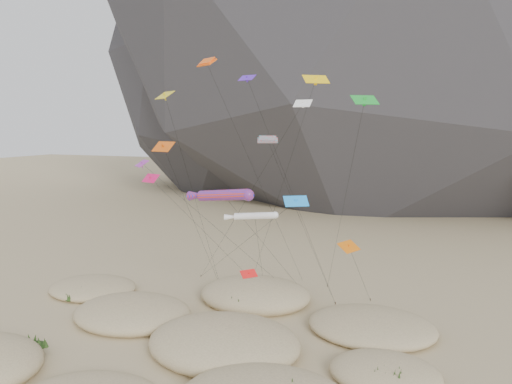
# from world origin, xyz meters

# --- Properties ---
(ground) EXTENTS (500.00, 500.00, 0.00)m
(ground) POSITION_xyz_m (0.00, 0.00, 0.00)
(ground) COLOR #CCB789
(ground) RESTS_ON ground
(dunes) EXTENTS (47.46, 37.26, 3.71)m
(dunes) POSITION_xyz_m (-1.11, 4.04, 0.69)
(dunes) COLOR #CCB789
(dunes) RESTS_ON ground
(dune_grass) EXTENTS (40.45, 27.48, 1.51)m
(dune_grass) POSITION_xyz_m (-1.30, 3.67, 0.86)
(dune_grass) COLOR black
(dune_grass) RESTS_ON ground
(kite_stakes) EXTENTS (23.49, 6.09, 0.30)m
(kite_stakes) POSITION_xyz_m (1.26, 22.39, 0.15)
(kite_stakes) COLOR #3F2D1E
(kite_stakes) RESTS_ON ground
(rainbow_tube_kite) EXTENTS (10.89, 12.13, 14.55)m
(rainbow_tube_kite) POSITION_xyz_m (-1.33, 10.52, 13.60)
(rainbow_tube_kite) COLOR red
(rainbow_tube_kite) RESTS_ON ground
(white_tube_kite) EXTENTS (5.98, 9.85, 11.82)m
(white_tube_kite) POSITION_xyz_m (1.36, 12.54, 11.22)
(white_tube_kite) COLOR white
(white_tube_kite) RESTS_ON ground
(orange_parafoil) EXTENTS (10.52, 11.32, 28.67)m
(orange_parafoil) POSITION_xyz_m (-5.84, 16.85, 27.82)
(orange_parafoil) COLOR #FF580D
(orange_parafoil) RESTS_ON ground
(multi_parafoil) EXTENTS (5.99, 10.97, 19.84)m
(multi_parafoil) POSITION_xyz_m (3.30, 12.28, 19.15)
(multi_parafoil) COLOR red
(multi_parafoil) RESTS_ON ground
(delta_kites) EXTENTS (25.48, 21.47, 26.07)m
(delta_kites) POSITION_xyz_m (1.43, 11.40, 18.47)
(delta_kites) COLOR purple
(delta_kites) RESTS_ON ground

